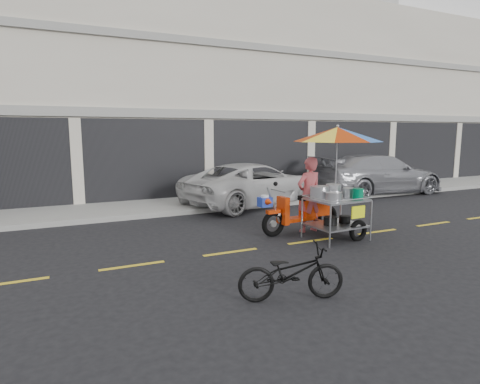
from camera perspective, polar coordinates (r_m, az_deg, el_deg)
name	(u,v)px	position (r m, az deg, el deg)	size (l,w,h in m)	color
ground	(311,241)	(9.35, 10.01, -6.90)	(90.00, 90.00, 0.00)	black
sidewalk	(219,201)	(14.07, -2.99, -1.24)	(45.00, 3.00, 0.15)	gray
shophouse_block	(233,94)	(19.73, -1.07, 13.71)	(36.00, 8.11, 10.40)	beige
centerline	(311,241)	(9.35, 10.01, -6.87)	(42.00, 0.10, 0.01)	gold
white_pickup	(253,184)	(13.65, 1.93, 1.17)	(2.37, 5.14, 1.43)	silver
silver_pickup	(378,174)	(16.92, 19.04, 2.41)	(2.22, 5.46, 1.59)	#9FA0A6
near_bicycle	(291,273)	(6.06, 7.30, -11.34)	(0.55, 1.59, 0.83)	black
food_vendor_rig	(326,167)	(9.62, 12.12, 3.51)	(2.70, 2.13, 2.64)	black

